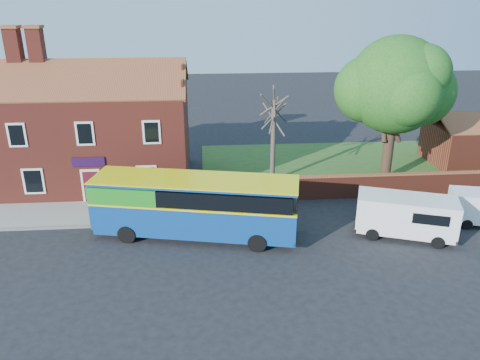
{
  "coord_description": "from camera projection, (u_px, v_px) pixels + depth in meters",
  "views": [
    {
      "loc": [
        0.2,
        -20.53,
        12.42
      ],
      "look_at": [
        2.24,
        5.0,
        2.26
      ],
      "focal_mm": 35.0,
      "sensor_mm": 36.0,
      "label": 1
    }
  ],
  "objects": [
    {
      "name": "van_near",
      "position": [
        406.0,
        215.0,
        25.44
      ],
      "size": [
        5.61,
        3.73,
        2.29
      ],
      "rotation": [
        0.0,
        0.0,
        -0.35
      ],
      "color": "white",
      "rests_on": "ground"
    },
    {
      "name": "bus",
      "position": [
        189.0,
        204.0,
        25.31
      ],
      "size": [
        11.34,
        5.04,
        3.35
      ],
      "rotation": [
        0.0,
        0.0,
        -0.21
      ],
      "color": "navy",
      "rests_on": "ground"
    },
    {
      "name": "boundary_wall",
      "position": [
        401.0,
        185.0,
        30.73
      ],
      "size": [
        22.0,
        0.38,
        1.6
      ],
      "color": "maroon",
      "rests_on": "ground"
    },
    {
      "name": "ground",
      "position": [
        204.0,
        259.0,
        23.58
      ],
      "size": [
        120.0,
        120.0,
        0.0
      ],
      "primitive_type": "plane",
      "color": "black",
      "rests_on": "ground"
    },
    {
      "name": "large_tree",
      "position": [
        396.0,
        88.0,
        31.51
      ],
      "size": [
        8.26,
        6.54,
        10.08
      ],
      "color": "black",
      "rests_on": "ground"
    },
    {
      "name": "shop_building",
      "position": [
        100.0,
        134.0,
        32.46
      ],
      "size": [
        12.3,
        8.13,
        10.5
      ],
      "color": "maroon",
      "rests_on": "ground"
    },
    {
      "name": "grass_strip",
      "position": [
        369.0,
        165.0,
        36.58
      ],
      "size": [
        26.0,
        12.0,
        0.04
      ],
      "primitive_type": "cube",
      "color": "#426B28",
      "rests_on": "ground"
    },
    {
      "name": "kerb",
      "position": [
        81.0,
        227.0,
        26.75
      ],
      "size": [
        18.0,
        0.15,
        0.14
      ],
      "primitive_type": "cube",
      "color": "slate",
      "rests_on": "ground"
    },
    {
      "name": "bare_tree",
      "position": [
        273.0,
        137.0,
        32.34
      ],
      "size": [
        2.41,
        2.87,
        6.42
      ],
      "color": "#4C4238",
      "rests_on": "ground"
    },
    {
      "name": "pavement",
      "position": [
        88.0,
        214.0,
        28.37
      ],
      "size": [
        18.0,
        3.5,
        0.12
      ],
      "primitive_type": "cube",
      "color": "gray",
      "rests_on": "ground"
    }
  ]
}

